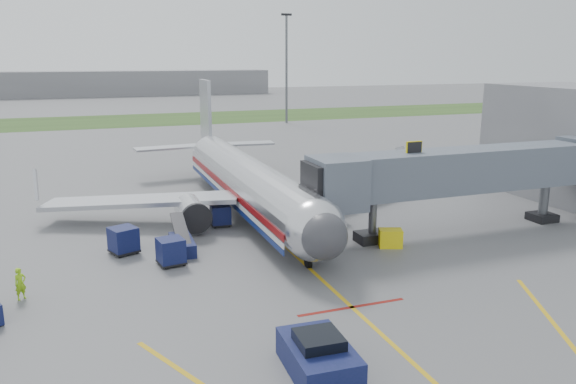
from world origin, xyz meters
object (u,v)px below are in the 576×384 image
object	(u,v)px
airliner	(248,181)
pushback_tug	(319,356)
belt_loader	(182,244)
ramp_worker	(20,284)

from	to	relation	value
airliner	pushback_tug	world-z (taller)	airliner
belt_loader	ramp_worker	world-z (taller)	belt_loader
pushback_tug	belt_loader	world-z (taller)	belt_loader
airliner	pushback_tug	xyz separation A→B (m)	(-4.00, -24.25, -1.95)
airliner	belt_loader	distance (m)	10.41
belt_loader	airliner	bearing A→B (deg)	48.70
airliner	pushback_tug	distance (m)	24.66
pushback_tug	belt_loader	distance (m)	16.82
airliner	ramp_worker	size ratio (longest dim) A/B	20.47
belt_loader	ramp_worker	bearing A→B (deg)	-153.28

